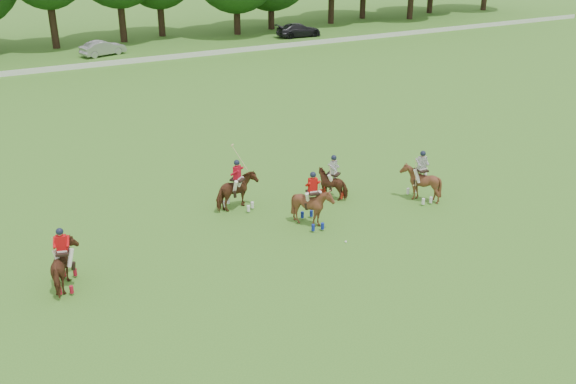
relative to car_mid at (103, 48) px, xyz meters
name	(u,v)px	position (x,y,z in m)	size (l,w,h in m)	color
ground	(277,282)	(-3.26, -42.50, -0.68)	(180.00, 180.00, 0.00)	#397020
boundary_rail	(76,67)	(-3.26, -4.50, -0.46)	(120.00, 0.10, 0.44)	white
car_mid	(103,48)	(0.00, 0.00, 0.00)	(1.44, 4.12, 1.36)	#9D9CA1
car_right	(299,30)	(20.44, 0.00, 0.02)	(1.95, 4.79, 1.39)	black
polo_red_a	(65,266)	(-10.03, -39.31, 0.17)	(1.38, 2.10, 2.34)	#4F2915
polo_red_b	(238,192)	(-2.04, -36.14, 0.17)	(2.17, 2.14, 2.90)	#4F2915
polo_red_c	(312,206)	(0.14, -39.07, 0.22)	(1.63, 1.78, 2.45)	#4F2915
polo_stripe_a	(333,183)	(2.43, -36.97, 0.06)	(1.56, 1.72, 2.09)	#4F2915
polo_stripe_b	(420,182)	(5.84, -39.08, 0.20)	(1.50, 1.66, 2.42)	#4F2915
polo_ball	(346,242)	(0.58, -41.09, -0.63)	(0.09, 0.09, 0.09)	white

